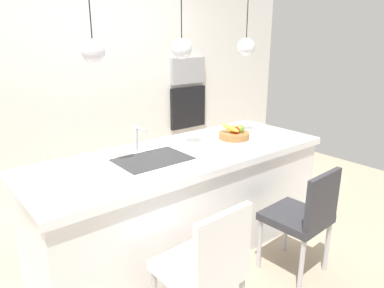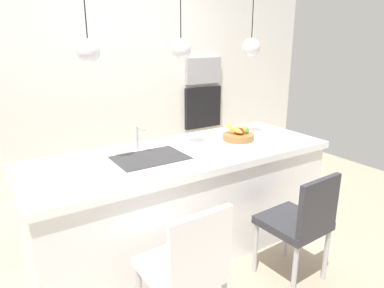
# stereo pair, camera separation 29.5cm
# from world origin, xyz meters

# --- Properties ---
(floor) EXTENTS (6.60, 6.60, 0.00)m
(floor) POSITION_xyz_m (0.00, 0.00, 0.00)
(floor) COLOR tan
(floor) RESTS_ON ground
(back_wall) EXTENTS (6.00, 0.10, 2.60)m
(back_wall) POSITION_xyz_m (0.00, 1.65, 1.30)
(back_wall) COLOR silver
(back_wall) RESTS_ON ground
(kitchen_island) EXTENTS (2.56, 0.94, 0.89)m
(kitchen_island) POSITION_xyz_m (0.00, 0.00, 0.45)
(kitchen_island) COLOR white
(kitchen_island) RESTS_ON ground
(sink_basin) EXTENTS (0.56, 0.40, 0.02)m
(sink_basin) POSITION_xyz_m (-0.29, 0.00, 0.88)
(sink_basin) COLOR #2D2D30
(sink_basin) RESTS_ON kitchen_island
(faucet) EXTENTS (0.02, 0.17, 0.22)m
(faucet) POSITION_xyz_m (-0.29, 0.21, 1.03)
(faucet) COLOR silver
(faucet) RESTS_ON kitchen_island
(fruit_bowl) EXTENTS (0.29, 0.29, 0.16)m
(fruit_bowl) POSITION_xyz_m (0.62, 0.02, 0.93)
(fruit_bowl) COLOR #9E6B38
(fruit_bowl) RESTS_ON kitchen_island
(microwave) EXTENTS (0.54, 0.08, 0.34)m
(microwave) POSITION_xyz_m (1.29, 1.58, 1.36)
(microwave) COLOR #9E9EA3
(microwave) RESTS_ON back_wall
(oven) EXTENTS (0.56, 0.08, 0.56)m
(oven) POSITION_xyz_m (1.29, 1.58, 0.86)
(oven) COLOR black
(oven) RESTS_ON back_wall
(chair_near) EXTENTS (0.44, 0.48, 0.91)m
(chair_near) POSITION_xyz_m (-0.50, -0.88, 0.51)
(chair_near) COLOR white
(chair_near) RESTS_ON ground
(chair_middle) EXTENTS (0.45, 0.46, 0.88)m
(chair_middle) POSITION_xyz_m (0.49, -0.87, 0.51)
(chair_middle) COLOR #333338
(chair_middle) RESTS_ON ground
(pendant_light_left) EXTENTS (0.15, 0.15, 0.75)m
(pendant_light_left) POSITION_xyz_m (-0.71, 0.00, 1.71)
(pendant_light_left) COLOR silver
(pendant_light_center) EXTENTS (0.15, 0.15, 0.75)m
(pendant_light_center) POSITION_xyz_m (0.00, 0.00, 1.71)
(pendant_light_center) COLOR silver
(pendant_light_right) EXTENTS (0.15, 0.15, 0.75)m
(pendant_light_right) POSITION_xyz_m (0.71, 0.00, 1.71)
(pendant_light_right) COLOR silver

